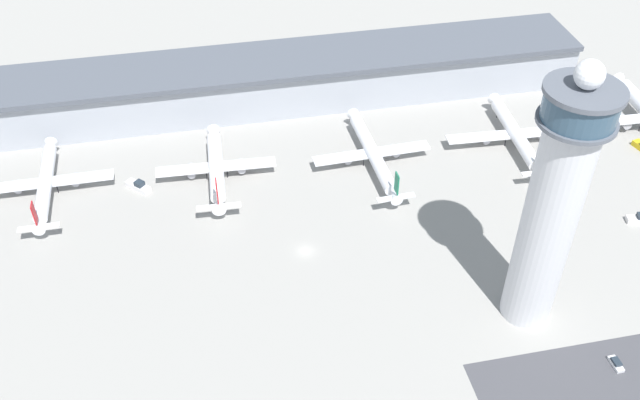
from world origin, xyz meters
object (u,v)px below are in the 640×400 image
service_truck_water (638,219)px  control_tower (553,205)px  airplane_gate_delta (373,154)px  car_navy_sedan (616,364)px  service_truck_baggage (138,186)px  airplane_gate_echo (516,134)px  airplane_gate_bravo (45,183)px  airplane_gate_charlie (216,167)px

service_truck_water → control_tower: bearing=-151.7°
airplane_gate_delta → car_navy_sedan: bearing=-67.4°
airplane_gate_delta → service_truck_baggage: size_ratio=5.99×
airplane_gate_echo → service_truck_baggage: bearing=179.2°
control_tower → car_navy_sedan: bearing=-55.2°
airplane_gate_bravo → service_truck_water: 157.90m
service_truck_baggage → control_tower: bearing=-36.0°
airplane_gate_delta → service_truck_water: airplane_gate_delta is taller
airplane_gate_charlie → service_truck_baggage: bearing=-179.2°
control_tower → service_truck_water: control_tower is taller
airplane_gate_bravo → car_navy_sedan: size_ratio=9.21×
airplane_gate_bravo → airplane_gate_charlie: size_ratio=1.05×
control_tower → airplane_gate_echo: control_tower is taller
airplane_gate_delta → service_truck_water: size_ratio=7.03×
airplane_gate_charlie → service_truck_baggage: size_ratio=5.17×
airplane_gate_echo → airplane_gate_charlie: bearing=178.8°
control_tower → airplane_gate_bravo: control_tower is taller
airplane_gate_echo → service_truck_baggage: airplane_gate_echo is taller
airplane_gate_delta → airplane_gate_echo: (43.73, 0.85, -0.04)m
airplane_gate_charlie → airplane_gate_delta: size_ratio=0.86×
airplane_gate_delta → car_navy_sedan: airplane_gate_delta is taller
airplane_gate_delta → airplane_gate_echo: bearing=1.1°
airplane_gate_echo → car_navy_sedan: (-11.04, -79.27, -3.42)m
airplane_gate_bravo → service_truck_baggage: size_ratio=5.43×
airplane_gate_bravo → airplane_gate_delta: airplane_gate_delta is taller
service_truck_water → car_navy_sedan: service_truck_water is taller
control_tower → service_truck_baggage: bearing=144.0°
airplane_gate_bravo → airplane_gate_charlie: (45.90, -2.44, 0.09)m
control_tower → airplane_gate_delta: (-20.00, 60.17, -27.86)m
airplane_gate_bravo → car_navy_sedan: bearing=-34.2°
airplane_gate_bravo → airplane_gate_delta: size_ratio=0.91×
control_tower → airplane_gate_charlie: 94.14m
airplane_gate_charlie → airplane_gate_echo: 88.10m
airplane_gate_delta → car_navy_sedan: 85.02m
airplane_gate_charlie → airplane_gate_echo: airplane_gate_charlie is taller
control_tower → service_truck_water: size_ratio=10.55×
airplane_gate_echo → car_navy_sedan: bearing=-97.9°
airplane_gate_bravo → service_truck_baggage: (24.20, -2.73, -2.92)m
control_tower → service_truck_baggage: size_ratio=9.00×
service_truck_baggage → car_navy_sedan: bearing=-39.3°
airplane_gate_delta → airplane_gate_echo: airplane_gate_echo is taller
airplane_gate_echo → service_truck_baggage: (-109.78, 1.50, -2.98)m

